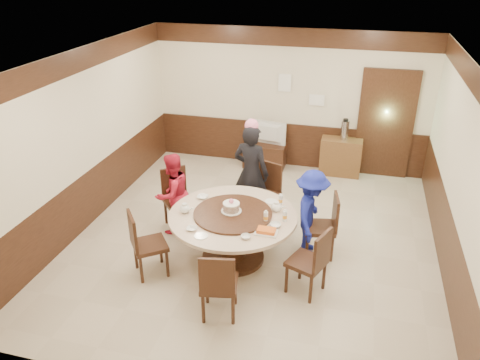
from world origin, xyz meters
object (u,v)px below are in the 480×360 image
(shrimp_platter, at_px, (266,231))
(television, at_px, (265,133))
(person_standing, at_px, (251,173))
(side_cabinet, at_px, (341,157))
(person_blue, at_px, (311,213))
(person_red, at_px, (173,194))
(tv_stand, at_px, (265,155))
(birthday_cake, at_px, (231,207))
(thermos, at_px, (345,130))
(banquet_table, at_px, (233,228))

(shrimp_platter, relative_size, television, 0.36)
(person_standing, bearing_deg, television, -72.62)
(person_standing, xyz_separation_m, side_cabinet, (1.34, 2.15, -0.46))
(person_blue, relative_size, television, 1.60)
(person_red, distance_m, television, 2.96)
(person_blue, distance_m, tv_stand, 3.17)
(person_red, bearing_deg, shrimp_platter, 88.94)
(tv_stand, relative_size, side_cabinet, 1.06)
(person_standing, relative_size, television, 2.02)
(birthday_cake, xyz_separation_m, television, (-0.21, 3.32, -0.11))
(birthday_cake, distance_m, tv_stand, 3.38)
(thermos, bearing_deg, person_red, -130.82)
(person_standing, relative_size, person_blue, 1.26)
(tv_stand, bearing_deg, television, 0.00)
(person_blue, distance_m, shrimp_platter, 0.98)
(person_red, relative_size, thermos, 3.48)
(shrimp_platter, bearing_deg, side_cabinet, 78.57)
(person_red, distance_m, tv_stand, 2.99)
(person_standing, distance_m, birthday_cake, 1.19)
(person_red, height_order, side_cabinet, person_red)
(banquet_table, bearing_deg, person_standing, 91.37)
(birthday_cake, bearing_deg, person_red, 155.80)
(person_standing, xyz_separation_m, person_blue, (1.08, -0.75, -0.17))
(shrimp_platter, xyz_separation_m, side_cabinet, (0.75, 3.74, -0.40))
(banquet_table, xyz_separation_m, person_blue, (1.05, 0.48, 0.13))
(person_red, bearing_deg, tv_stand, -170.85)
(person_blue, bearing_deg, television, 23.84)
(person_standing, bearing_deg, banquet_table, 103.13)
(shrimp_platter, distance_m, television, 3.79)
(side_cabinet, bearing_deg, person_red, -130.50)
(banquet_table, relative_size, side_cabinet, 2.27)
(television, xyz_separation_m, side_cabinet, (1.55, 0.03, -0.36))
(person_standing, relative_size, birthday_cake, 5.73)
(person_standing, distance_m, person_blue, 1.32)
(television, bearing_deg, person_red, 81.81)
(birthday_cake, xyz_separation_m, tv_stand, (-0.21, 3.32, -0.60))
(banquet_table, height_order, tv_stand, banquet_table)
(birthday_cake, relative_size, television, 0.35)
(tv_stand, xyz_separation_m, television, (0.00, 0.00, 0.49))
(banquet_table, relative_size, birthday_cake, 6.25)
(person_red, bearing_deg, banquet_table, 91.62)
(person_blue, bearing_deg, person_red, 88.40)
(person_blue, relative_size, tv_stand, 1.56)
(person_standing, distance_m, side_cabinet, 2.58)
(banquet_table, distance_m, person_red, 1.25)
(person_red, relative_size, side_cabinet, 1.65)
(shrimp_platter, distance_m, thermos, 3.82)
(side_cabinet, bearing_deg, birthday_cake, -111.82)
(banquet_table, relative_size, shrimp_platter, 6.05)
(person_blue, height_order, television, person_blue)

